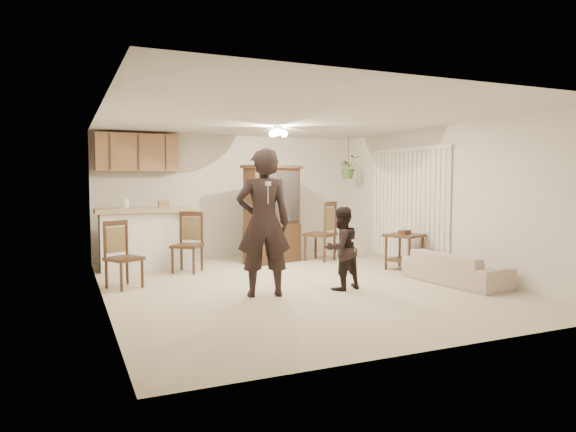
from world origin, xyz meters
name	(u,v)px	position (x,y,z in m)	size (l,w,h in m)	color
floor	(296,285)	(0.00, 0.00, 0.00)	(6.50, 6.50, 0.00)	#C0B591
ceiling	(296,118)	(0.00, 0.00, 2.50)	(5.50, 6.50, 0.02)	silver
wall_back	(231,196)	(0.00, 3.25, 1.25)	(5.50, 0.02, 2.50)	silver
wall_front	(443,216)	(0.00, -3.25, 1.25)	(5.50, 0.02, 2.50)	silver
wall_left	(102,206)	(-2.75, 0.00, 1.25)	(0.02, 6.50, 2.50)	silver
wall_right	(442,199)	(2.75, 0.00, 1.25)	(0.02, 6.50, 2.50)	silver
breakfast_bar	(147,241)	(-1.85, 2.35, 0.50)	(1.60, 0.55, 1.00)	white
bar_top	(147,210)	(-1.85, 2.35, 1.05)	(1.75, 0.70, 0.08)	tan
upper_cabinets	(137,153)	(-1.90, 3.07, 2.10)	(1.50, 0.34, 0.70)	brown
vertical_blinds	(408,206)	(2.71, 0.90, 1.10)	(0.06, 2.30, 2.10)	silver
ceiling_fixture	(278,132)	(0.20, 1.20, 2.40)	(0.36, 0.36, 0.20)	#F7E2B9
hanging_plant	(348,167)	(2.30, 2.40, 1.85)	(0.43, 0.37, 0.48)	#3A6127
plant_cord	(348,152)	(2.30, 2.40, 2.17)	(0.01, 0.01, 0.65)	black
sofa	(455,260)	(2.25, -0.91, 0.37)	(1.87, 0.73, 0.73)	beige
adult	(264,230)	(-0.73, -0.52, 0.90)	(0.66, 0.43, 1.80)	black
child	(341,243)	(0.45, -0.58, 0.68)	(0.66, 0.51, 1.35)	black
china_hutch	(272,215)	(0.45, 2.08, 0.92)	(1.26, 0.78, 1.86)	#351D13
side_table	(404,251)	(2.29, 0.43, 0.33)	(0.75, 0.75, 0.70)	#351D13
chair_bar	(124,269)	(-2.41, 0.78, 0.28)	(0.59, 0.59, 0.98)	#351D13
chair_hutch_left	(187,255)	(-1.28, 1.70, 0.29)	(0.64, 0.64, 1.03)	#351D13
chair_hutch_right	(320,244)	(1.40, 1.94, 0.33)	(0.72, 0.72, 1.17)	#351D13
controller_adult	(268,184)	(-0.84, -0.97, 1.54)	(0.05, 0.17, 0.05)	white
controller_child	(355,241)	(0.51, -0.85, 0.74)	(0.03, 0.10, 0.03)	white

